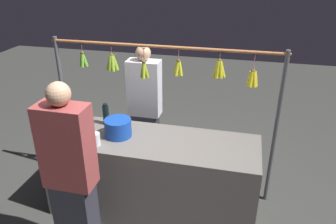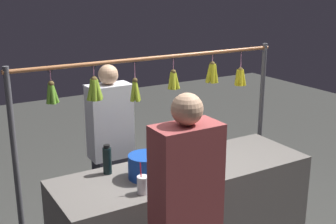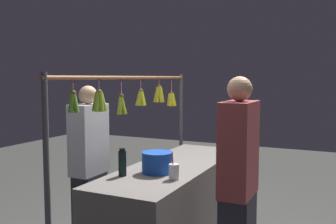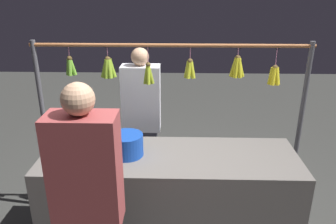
% 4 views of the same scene
% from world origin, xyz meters
% --- Properties ---
extents(market_counter, '(2.08, 0.69, 0.86)m').
position_xyz_m(market_counter, '(0.00, 0.00, 0.43)').
color(market_counter, '#66605B').
rests_on(market_counter, ground).
extents(display_rack, '(2.43, 0.12, 1.71)m').
position_xyz_m(display_rack, '(-0.02, -0.45, 1.25)').
color(display_rack, '#4C4C51').
rests_on(display_rack, ground).
extents(water_bottle, '(0.07, 0.07, 0.23)m').
position_xyz_m(water_bottle, '(0.56, -0.21, 0.97)').
color(water_bottle, black).
rests_on(water_bottle, market_counter).
extents(blue_bucket, '(0.27, 0.27, 0.18)m').
position_xyz_m(blue_bucket, '(0.34, 0.00, 0.95)').
color(blue_bucket, '#1642A9').
rests_on(blue_bucket, market_counter).
extents(drink_cup, '(0.08, 0.08, 0.22)m').
position_xyz_m(drink_cup, '(0.48, 0.22, 0.92)').
color(drink_cup, silver).
rests_on(drink_cup, market_counter).
extents(vendor_person, '(0.38, 0.21, 1.60)m').
position_xyz_m(vendor_person, '(0.30, -0.75, 0.79)').
color(vendor_person, '#2D2D38').
rests_on(vendor_person, ground).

